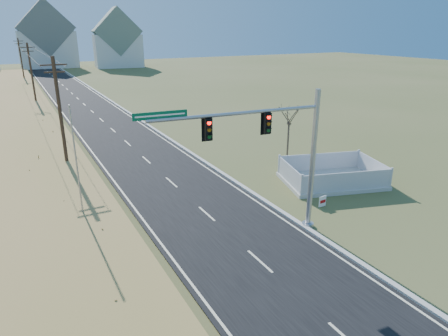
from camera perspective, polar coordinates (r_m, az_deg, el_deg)
ground at (r=21.62m, az=2.20°, el=-10.78°), size 260.00×260.00×0.00m
road at (r=67.64m, az=-19.92°, el=9.06°), size 8.00×180.00×0.06m
curb at (r=68.34m, az=-16.47°, el=9.56°), size 0.30×180.00×0.18m
utility_pole_near at (r=31.83m, az=-22.29°, el=6.77°), size 1.80×0.26×9.00m
utility_pole_mid at (r=61.47m, az=-25.74°, el=11.78°), size 1.80×0.26×9.00m
utility_pole_far at (r=91.34m, az=-26.97°, el=13.51°), size 1.80×0.26×9.00m
condo_n at (r=128.64m, az=-24.02°, el=16.38°), size 15.27×10.20×18.54m
condo_ne at (r=123.72m, az=-14.98°, el=16.93°), size 14.12×10.51×16.52m
traffic_signal_mast at (r=21.05m, az=8.45°, el=2.40°), size 9.90×1.19×7.90m
fence_enclosure at (r=30.58m, az=15.11°, el=-1.50°), size 7.99×6.48×1.60m
open_sign at (r=26.36m, az=13.90°, el=-4.65°), size 0.57×0.09×0.71m
flagpole at (r=22.86m, az=-19.97°, el=-2.28°), size 0.32×0.32×7.20m
bare_tree at (r=33.80m, az=9.33°, el=7.62°), size 1.92×1.92×5.10m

